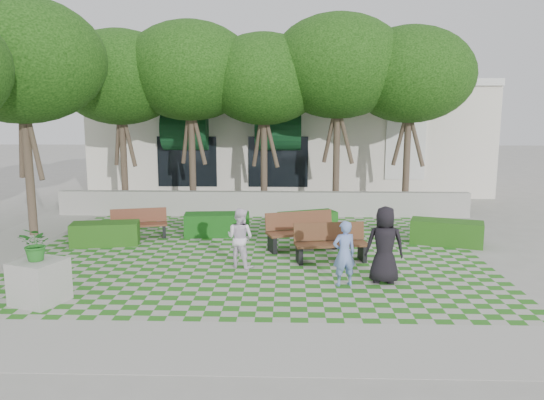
{
  "coord_description": "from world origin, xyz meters",
  "views": [
    {
      "loc": [
        0.95,
        -12.9,
        3.88
      ],
      "look_at": [
        0.5,
        1.5,
        1.4
      ],
      "focal_mm": 35.0,
      "sensor_mm": 36.0,
      "label": 1
    }
  ],
  "objects_px": {
    "hedge_midright": "(308,222)",
    "planter_front": "(39,272)",
    "hedge_west": "(105,234)",
    "hedge_midleft": "(217,225)",
    "bench_mid": "(301,232)",
    "person_dark": "(385,245)",
    "hedge_east": "(446,233)",
    "bench_west": "(139,224)",
    "person_blue": "(344,253)",
    "person_white": "(240,238)",
    "bench_east": "(331,243)"
  },
  "relations": [
    {
      "from": "bench_mid",
      "to": "hedge_west",
      "type": "xyz_separation_m",
      "value": [
        -5.64,
        0.28,
        -0.17
      ]
    },
    {
      "from": "hedge_midleft",
      "to": "hedge_west",
      "type": "xyz_separation_m",
      "value": [
        -3.07,
        -1.25,
        -0.02
      ]
    },
    {
      "from": "bench_east",
      "to": "hedge_west",
      "type": "xyz_separation_m",
      "value": [
        -6.37,
        1.44,
        -0.14
      ]
    },
    {
      "from": "bench_west",
      "to": "hedge_midright",
      "type": "relative_size",
      "value": 0.97
    },
    {
      "from": "hedge_midright",
      "to": "planter_front",
      "type": "height_order",
      "value": "planter_front"
    },
    {
      "from": "hedge_west",
      "to": "bench_west",
      "type": "bearing_deg",
      "value": 50.4
    },
    {
      "from": "bench_west",
      "to": "hedge_east",
      "type": "distance_m",
      "value": 9.15
    },
    {
      "from": "hedge_midright",
      "to": "person_dark",
      "type": "distance_m",
      "value": 5.28
    },
    {
      "from": "hedge_east",
      "to": "hedge_midright",
      "type": "bearing_deg",
      "value": 159.14
    },
    {
      "from": "bench_west",
      "to": "hedge_midright",
      "type": "bearing_deg",
      "value": -3.82
    },
    {
      "from": "bench_east",
      "to": "hedge_west",
      "type": "distance_m",
      "value": 6.53
    },
    {
      "from": "bench_east",
      "to": "person_white",
      "type": "relative_size",
      "value": 1.31
    },
    {
      "from": "hedge_midright",
      "to": "hedge_west",
      "type": "bearing_deg",
      "value": -162.26
    },
    {
      "from": "person_white",
      "to": "hedge_midleft",
      "type": "bearing_deg",
      "value": -46.24
    },
    {
      "from": "hedge_midleft",
      "to": "person_blue",
      "type": "height_order",
      "value": "person_blue"
    },
    {
      "from": "planter_front",
      "to": "person_blue",
      "type": "relative_size",
      "value": 1.07
    },
    {
      "from": "hedge_midright",
      "to": "planter_front",
      "type": "relative_size",
      "value": 1.16
    },
    {
      "from": "bench_east",
      "to": "planter_front",
      "type": "xyz_separation_m",
      "value": [
        -6.11,
        -3.18,
        0.17
      ]
    },
    {
      "from": "bench_west",
      "to": "hedge_east",
      "type": "height_order",
      "value": "bench_west"
    },
    {
      "from": "hedge_east",
      "to": "person_blue",
      "type": "bearing_deg",
      "value": -131.81
    },
    {
      "from": "person_blue",
      "to": "bench_mid",
      "type": "bearing_deg",
      "value": -91.24
    },
    {
      "from": "bench_east",
      "to": "person_dark",
      "type": "xyz_separation_m",
      "value": [
        1.07,
        -1.68,
        0.4
      ]
    },
    {
      "from": "person_blue",
      "to": "person_white",
      "type": "distance_m",
      "value": 2.77
    },
    {
      "from": "bench_mid",
      "to": "person_dark",
      "type": "xyz_separation_m",
      "value": [
        1.8,
        -2.84,
        0.38
      ]
    },
    {
      "from": "bench_east",
      "to": "hedge_midright",
      "type": "distance_m",
      "value": 3.37
    },
    {
      "from": "bench_west",
      "to": "person_blue",
      "type": "relative_size",
      "value": 1.2
    },
    {
      "from": "hedge_midleft",
      "to": "person_dark",
      "type": "bearing_deg",
      "value": -45.09
    },
    {
      "from": "bench_mid",
      "to": "person_blue",
      "type": "distance_m",
      "value": 3.22
    },
    {
      "from": "person_blue",
      "to": "person_dark",
      "type": "bearing_deg",
      "value": 177.93
    },
    {
      "from": "person_blue",
      "to": "person_dark",
      "type": "distance_m",
      "value": 0.97
    },
    {
      "from": "planter_front",
      "to": "hedge_midleft",
      "type": "bearing_deg",
      "value": 64.41
    },
    {
      "from": "hedge_west",
      "to": "planter_front",
      "type": "relative_size",
      "value": 1.2
    },
    {
      "from": "bench_west",
      "to": "person_dark",
      "type": "distance_m",
      "value": 7.83
    },
    {
      "from": "hedge_midright",
      "to": "planter_front",
      "type": "distance_m",
      "value": 8.62
    },
    {
      "from": "bench_west",
      "to": "hedge_midleft",
      "type": "xyz_separation_m",
      "value": [
        2.34,
        0.37,
        -0.08
      ]
    },
    {
      "from": "hedge_midright",
      "to": "person_blue",
      "type": "distance_m",
      "value": 5.31
    },
    {
      "from": "hedge_midright",
      "to": "hedge_midleft",
      "type": "height_order",
      "value": "hedge_midleft"
    },
    {
      "from": "person_blue",
      "to": "hedge_east",
      "type": "bearing_deg",
      "value": -148.73
    },
    {
      "from": "hedge_midleft",
      "to": "person_blue",
      "type": "xyz_separation_m",
      "value": [
        3.44,
        -4.63,
        0.39
      ]
    },
    {
      "from": "hedge_midleft",
      "to": "person_dark",
      "type": "relative_size",
      "value": 1.13
    },
    {
      "from": "person_blue",
      "to": "hedge_midleft",
      "type": "bearing_deg",
      "value": -70.3
    },
    {
      "from": "bench_mid",
      "to": "hedge_midleft",
      "type": "relative_size",
      "value": 1.05
    },
    {
      "from": "hedge_west",
      "to": "person_blue",
      "type": "relative_size",
      "value": 1.28
    },
    {
      "from": "bench_mid",
      "to": "person_dark",
      "type": "height_order",
      "value": "person_dark"
    },
    {
      "from": "hedge_midleft",
      "to": "person_white",
      "type": "xyz_separation_m",
      "value": [
        1.02,
        -3.28,
        0.39
      ]
    },
    {
      "from": "hedge_midleft",
      "to": "person_white",
      "type": "relative_size",
      "value": 1.34
    },
    {
      "from": "bench_mid",
      "to": "person_dark",
      "type": "relative_size",
      "value": 1.19
    },
    {
      "from": "person_dark",
      "to": "hedge_midleft",
      "type": "bearing_deg",
      "value": -40.84
    },
    {
      "from": "hedge_east",
      "to": "person_blue",
      "type": "relative_size",
      "value": 1.36
    },
    {
      "from": "planter_front",
      "to": "bench_mid",
      "type": "bearing_deg",
      "value": 38.87
    }
  ]
}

